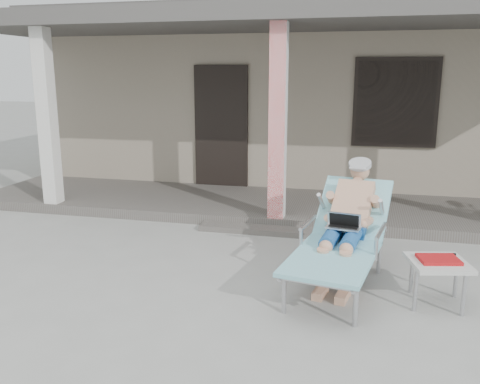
# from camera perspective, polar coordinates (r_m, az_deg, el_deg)

# --- Properties ---
(ground) EXTENTS (60.00, 60.00, 0.00)m
(ground) POSITION_cam_1_polar(r_m,az_deg,el_deg) (5.19, 0.07, -10.75)
(ground) COLOR #9E9E99
(ground) RESTS_ON ground
(house) EXTENTS (10.40, 5.40, 3.30)m
(house) POSITION_cam_1_polar(r_m,az_deg,el_deg) (11.18, 7.99, 10.79)
(house) COLOR #9E927E
(house) RESTS_ON ground
(porch_deck) EXTENTS (10.00, 2.00, 0.15)m
(porch_deck) POSITION_cam_1_polar(r_m,az_deg,el_deg) (7.96, 5.11, -1.67)
(porch_deck) COLOR #605B56
(porch_deck) RESTS_ON ground
(porch_overhang) EXTENTS (10.00, 2.30, 2.85)m
(porch_overhang) POSITION_cam_1_polar(r_m,az_deg,el_deg) (7.67, 5.47, 18.22)
(porch_overhang) COLOR silver
(porch_overhang) RESTS_ON porch_deck
(porch_step) EXTENTS (2.00, 0.30, 0.07)m
(porch_step) POSITION_cam_1_polar(r_m,az_deg,el_deg) (6.88, 3.67, -4.36)
(porch_step) COLOR #605B56
(porch_step) RESTS_ON ground
(lounger) EXTENTS (1.05, 2.02, 1.27)m
(lounger) POSITION_cam_1_polar(r_m,az_deg,el_deg) (5.24, 11.77, -1.71)
(lounger) COLOR #B7B7BC
(lounger) RESTS_ON ground
(side_table) EXTENTS (0.61, 0.61, 0.46)m
(side_table) POSITION_cam_1_polar(r_m,az_deg,el_deg) (5.06, 21.36, -7.65)
(side_table) COLOR beige
(side_table) RESTS_ON ground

